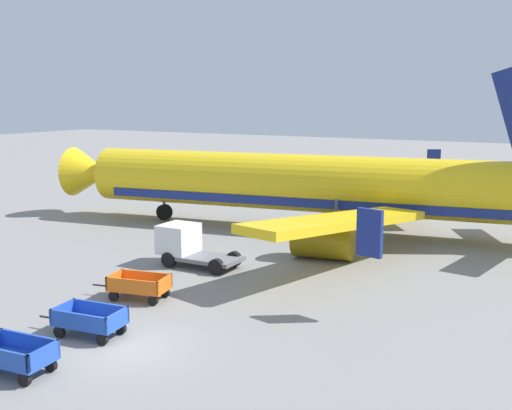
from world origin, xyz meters
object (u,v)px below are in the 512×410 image
Objects in this scene: baggage_cart_nearest at (14,355)px; service_truck_beside_carts at (186,244)px; baggage_cart_second_in_row at (89,320)px; baggage_cart_third_in_row at (139,286)px; airplane at (322,185)px.

service_truck_beside_carts is at bearing 102.13° from baggage_cart_nearest.
baggage_cart_third_in_row is at bearing 105.51° from baggage_cart_second_in_row.
baggage_cart_second_in_row is 0.82× the size of service_truck_beside_carts.
baggage_cart_second_in_row is (-0.24, -20.69, -2.45)m from airplane.
baggage_cart_nearest is 3.49m from baggage_cart_second_in_row.
airplane is 8.56× the size of service_truck_beside_carts.
airplane reaches higher than service_truck_beside_carts.
baggage_cart_third_in_row is (-1.32, 7.64, 0.00)m from baggage_cart_nearest.
service_truck_beside_carts is at bearing 105.19° from baggage_cart_third_in_row.
baggage_cart_second_in_row is (-0.17, 3.49, 0.00)m from baggage_cart_nearest.
baggage_cart_second_in_row is at bearing 92.82° from baggage_cart_nearest.
baggage_cart_nearest is at bearing -87.18° from baggage_cart_second_in_row.
baggage_cart_third_in_row is 0.83× the size of service_truck_beside_carts.
baggage_cart_second_in_row is 1.00× the size of baggage_cart_third_in_row.
service_truck_beside_carts is at bearing 105.32° from baggage_cart_second_in_row.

